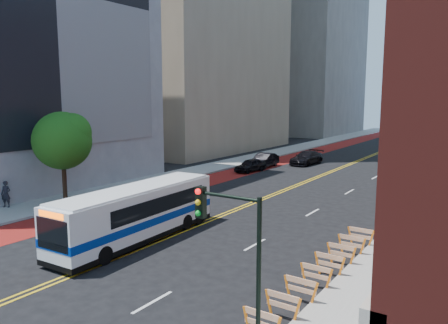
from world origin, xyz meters
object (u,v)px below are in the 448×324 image
object	(u,v)px
street_tree	(63,138)
traffic_signal	(232,242)
car_a	(250,165)
car_b	(264,160)
pedestrian	(6,194)
transit_bus	(139,212)
car_c	(307,158)

from	to	relation	value
street_tree	traffic_signal	bearing A→B (deg)	-24.82
car_a	car_b	size ratio (longest dim) A/B	0.84
car_b	pedestrian	world-z (taller)	pedestrian
transit_bus	car_c	bearing A→B (deg)	93.74
traffic_signal	car_a	size ratio (longest dim) A/B	1.25
car_b	car_c	world-z (taller)	car_b
street_tree	car_b	xyz separation A→B (m)	(3.84, 23.43, -4.11)
car_b	traffic_signal	bearing A→B (deg)	-65.81
street_tree	car_c	xyz separation A→B (m)	(6.99, 28.13, -4.13)
street_tree	car_a	world-z (taller)	street_tree
traffic_signal	car_b	world-z (taller)	traffic_signal
car_a	pedestrian	size ratio (longest dim) A/B	2.15
street_tree	pedestrian	xyz separation A→B (m)	(-2.36, -3.22, -3.82)
traffic_signal	pedestrian	world-z (taller)	traffic_signal
street_tree	car_a	xyz separation A→B (m)	(4.03, 20.02, -4.22)
car_c	transit_bus	bearing A→B (deg)	-79.48
car_b	car_c	xyz separation A→B (m)	(3.15, 4.70, -0.01)
street_tree	car_c	size ratio (longest dim) A/B	1.24
transit_bus	traffic_signal	bearing A→B (deg)	-34.99
car_b	car_c	size ratio (longest dim) A/B	0.90
car_a	car_b	bearing A→B (deg)	101.34
street_tree	car_c	bearing A→B (deg)	76.05
traffic_signal	transit_bus	world-z (taller)	traffic_signal
car_a	car_b	distance (m)	3.42
car_b	car_c	bearing A→B (deg)	53.31
transit_bus	car_a	bearing A→B (deg)	102.92
street_tree	car_c	distance (m)	29.28
traffic_signal	car_c	distance (m)	40.20
traffic_signal	car_b	size ratio (longest dim) A/B	1.05
transit_bus	car_a	size ratio (longest dim) A/B	2.72
street_tree	traffic_signal	distance (m)	22.79
traffic_signal	car_c	size ratio (longest dim) A/B	0.94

